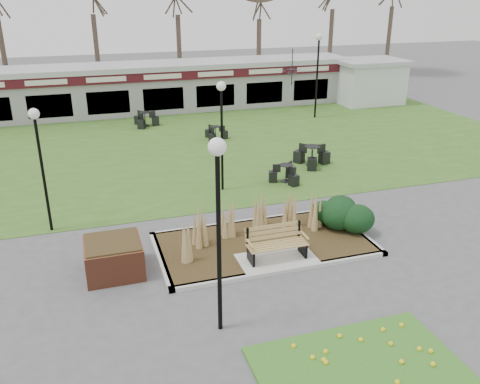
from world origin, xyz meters
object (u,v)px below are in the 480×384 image
object	(u,v)px
food_pavilion	(159,87)
lamp_post_near_left	(38,144)
lamp_post_mid_right	(222,112)
bistro_set_a	(215,135)
bistro_set_c	(286,176)
lamp_post_near_right	(218,196)
service_hut	(369,81)
bistro_set_d	(312,159)
park_bench	(276,242)
brick_planter	(114,257)
lamp_post_far_right	(318,57)
car_black	(12,96)
patio_umbrella	(292,83)
bistro_set_b	(145,121)

from	to	relation	value
food_pavilion	lamp_post_near_left	size ratio (longest dim) A/B	6.22
lamp_post_mid_right	bistro_set_a	xyz separation A→B (m)	(1.53, 6.71, -2.77)
bistro_set_a	bistro_set_c	distance (m)	6.76
lamp_post_near_right	bistro_set_a	xyz separation A→B (m)	(3.91, 14.86, -3.05)
service_hut	bistro_set_d	distance (m)	13.91
park_bench	brick_planter	size ratio (longest dim) A/B	1.13
park_bench	brick_planter	xyz separation A→B (m)	(-4.40, 0.75, -0.11)
park_bench	lamp_post_far_right	bearing A→B (deg)	60.82
bistro_set_a	brick_planter	bearing A→B (deg)	-117.22
lamp_post_far_right	bistro_set_d	bearing A→B (deg)	-116.43
lamp_post_mid_right	service_hut	bearing A→B (deg)	41.93
lamp_post_near_left	lamp_post_mid_right	size ratio (longest dim) A/B	0.96
lamp_post_mid_right	car_black	world-z (taller)	lamp_post_mid_right
bistro_set_d	car_black	size ratio (longest dim) A/B	0.35
lamp_post_near_left	patio_umbrella	size ratio (longest dim) A/B	1.54
lamp_post_near_right	lamp_post_mid_right	distance (m)	8.49
food_pavilion	bistro_set_a	distance (m)	7.61
bistro_set_a	bistro_set_c	xyz separation A→B (m)	(1.10, -6.67, 0.02)
service_hut	lamp_post_mid_right	xyz separation A→B (m)	(-13.45, -12.08, 1.56)
bistro_set_b	brick_planter	bearing A→B (deg)	-100.92
lamp_post_near_left	bistro_set_b	xyz separation A→B (m)	(4.66, 12.08, -2.60)
brick_planter	service_hut	bearing A→B (deg)	43.52
park_bench	bistro_set_d	distance (m)	8.51
food_pavilion	lamp_post_mid_right	size ratio (longest dim) A/B	5.96
food_pavilion	lamp_post_far_right	bearing A→B (deg)	-28.97
lamp_post_near_right	bistro_set_b	world-z (taller)	lamp_post_near_right
food_pavilion	car_black	bearing A→B (deg)	158.58
lamp_post_near_right	car_black	bearing A→B (deg)	104.26
lamp_post_near_right	car_black	world-z (taller)	lamp_post_near_right
bistro_set_d	patio_umbrella	world-z (taller)	patio_umbrella
lamp_post_far_right	lamp_post_near_left	bearing A→B (deg)	-142.66
lamp_post_near_right	bistro_set_d	world-z (taller)	lamp_post_near_right
brick_planter	bistro_set_d	bearing A→B (deg)	35.94
lamp_post_mid_right	bistro_set_b	bearing A→B (deg)	98.20
lamp_post_near_right	patio_umbrella	xyz separation A→B (m)	(10.32, 20.23, -1.66)
lamp_post_near_left	lamp_post_near_right	bearing A→B (deg)	-59.64
brick_planter	lamp_post_far_right	bearing A→B (deg)	48.17
lamp_post_mid_right	patio_umbrella	size ratio (longest dim) A/B	1.61
lamp_post_near_left	food_pavilion	bearing A→B (deg)	68.78
lamp_post_near_left	bistro_set_b	size ratio (longest dim) A/B	2.67
park_bench	bistro_set_d	world-z (taller)	park_bench
lamp_post_far_right	bistro_set_d	size ratio (longest dim) A/B	2.97
park_bench	lamp_post_near_right	world-z (taller)	lamp_post_near_right
lamp_post_far_right	car_black	distance (m)	19.27
park_bench	lamp_post_near_left	distance (m)	7.65
service_hut	bistro_set_c	xyz separation A→B (m)	(-10.82, -12.05, -1.19)
service_hut	bistro_set_c	bearing A→B (deg)	-131.94
service_hut	car_black	xyz separation A→B (m)	(-22.35, 5.43, -0.68)
bistro_set_c	bistro_set_d	bearing A→B (deg)	39.42
service_hut	bistro_set_b	size ratio (longest dim) A/B	2.97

